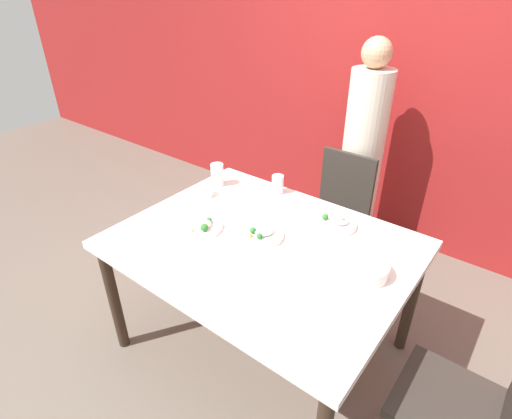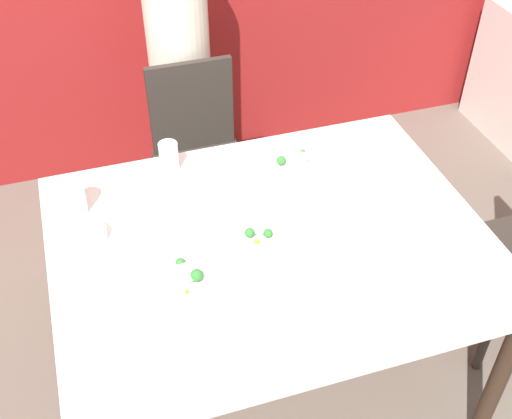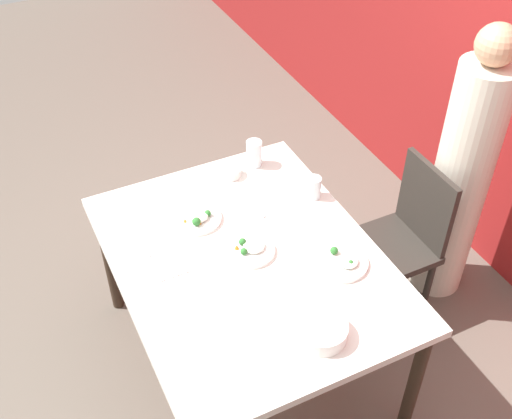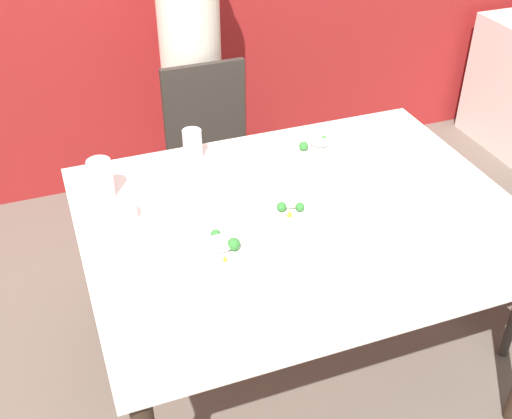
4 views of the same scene
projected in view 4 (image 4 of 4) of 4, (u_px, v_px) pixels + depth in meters
ground_plane at (294, 366)px, 2.51m from camera, size 10.00×10.00×0.00m
dining_table at (301, 230)px, 2.13m from camera, size 1.41×1.10×0.74m
chair_adult_spot at (214, 157)px, 2.91m from camera, size 0.40×0.40×0.87m
person_adult at (192, 76)px, 3.00m from camera, size 0.28×0.28×1.56m
bowl_curry at (424, 165)px, 2.26m from camera, size 0.21×0.21×0.06m
plate_rice_adult at (316, 148)px, 2.40m from camera, size 0.24×0.24×0.05m
plate_rice_child at (291, 206)px, 2.09m from camera, size 0.21×0.21×0.05m
plate_noodles at (219, 249)px, 1.91m from camera, size 0.22×0.22×0.06m
bowl_rice_small at (120, 213)px, 2.04m from camera, size 0.11×0.11×0.05m
glass_water_tall at (192, 144)px, 2.34m from camera, size 0.07×0.07×0.11m
glass_water_short at (101, 179)px, 2.12m from camera, size 0.08×0.08×0.14m
napkin_folded at (314, 280)px, 1.81m from camera, size 0.14×0.14×0.01m
fork_steel at (262, 311)px, 1.71m from camera, size 0.18×0.04×0.01m
spoon_steel at (206, 205)px, 2.11m from camera, size 0.17×0.10×0.01m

